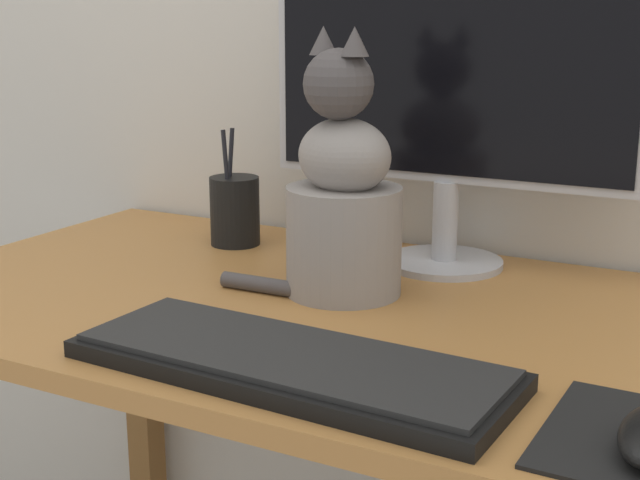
% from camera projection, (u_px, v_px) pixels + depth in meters
% --- Properties ---
extents(desk, '(1.29, 0.65, 0.76)m').
position_uv_depth(desk, '(369.00, 393.00, 1.12)').
color(desk, '#A87038').
rests_on(desk, ground_plane).
extents(monitor, '(0.53, 0.17, 0.47)m').
position_uv_depth(monitor, '(450.00, 77.00, 1.22)').
color(monitor, '#B2B2B7').
rests_on(monitor, desk).
extents(keyboard, '(0.47, 0.19, 0.02)m').
position_uv_depth(keyboard, '(290.00, 363.00, 0.90)').
color(keyboard, black).
rests_on(keyboard, desk).
extents(cat, '(0.25, 0.19, 0.34)m').
position_uv_depth(cat, '(342.00, 198.00, 1.13)').
color(cat, gray).
rests_on(cat, desk).
extents(pen_cup, '(0.08, 0.08, 0.18)m').
position_uv_depth(pen_cup, '(235.00, 210.00, 1.40)').
color(pen_cup, black).
rests_on(pen_cup, desk).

